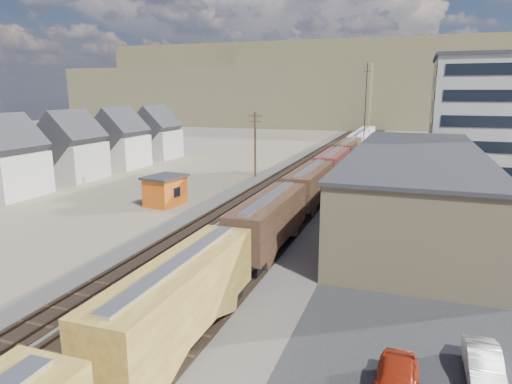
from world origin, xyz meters
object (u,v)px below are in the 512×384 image
(freight_train, at_px, (322,173))
(parked_car_red, at_px, (397,384))
(maintenance_shed, at_px, (165,190))
(parked_car_white, at_px, (483,365))
(parked_car_blue, at_px, (511,192))
(utility_pole_north, at_px, (255,143))

(freight_train, bearing_deg, parked_car_red, -74.42)
(maintenance_shed, relative_size, parked_car_white, 1.23)
(freight_train, relative_size, parked_car_blue, 20.73)
(freight_train, relative_size, parked_car_red, 25.93)
(utility_pole_north, distance_m, maintenance_shed, 21.27)
(maintenance_shed, distance_m, parked_car_white, 39.30)
(freight_train, bearing_deg, parked_car_white, -67.97)
(utility_pole_north, bearing_deg, freight_train, -36.28)
(maintenance_shed, relative_size, parked_car_blue, 0.91)
(maintenance_shed, bearing_deg, parked_car_red, -45.22)
(freight_train, height_order, parked_car_blue, freight_train)
(parked_car_white, xyz_separation_m, parked_car_blue, (8.16, 41.53, 0.10))
(utility_pole_north, relative_size, parked_car_white, 2.34)
(maintenance_shed, relative_size, parked_car_red, 1.14)
(freight_train, bearing_deg, utility_pole_north, 143.72)
(freight_train, distance_m, parked_car_blue, 23.47)
(freight_train, bearing_deg, parked_car_blue, 13.77)
(parked_car_white, bearing_deg, freight_train, 111.41)
(utility_pole_north, relative_size, parked_car_blue, 1.73)
(freight_train, xyz_separation_m, parked_car_white, (14.56, -35.96, -2.09))
(parked_car_red, bearing_deg, maintenance_shed, 135.37)
(maintenance_shed, bearing_deg, utility_pole_north, 79.17)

